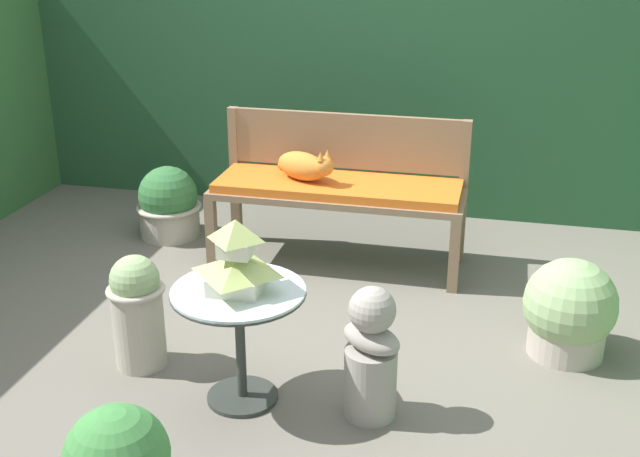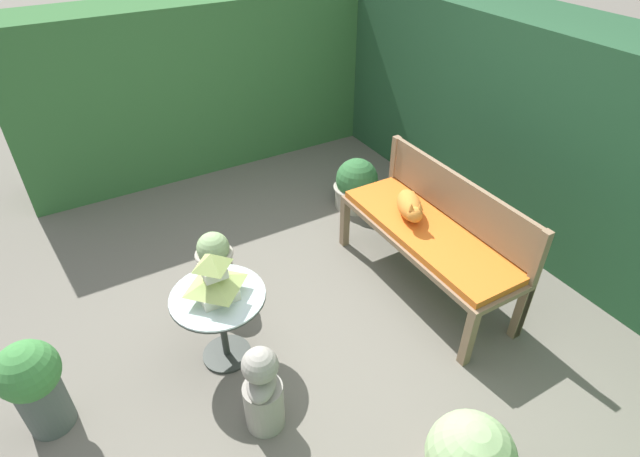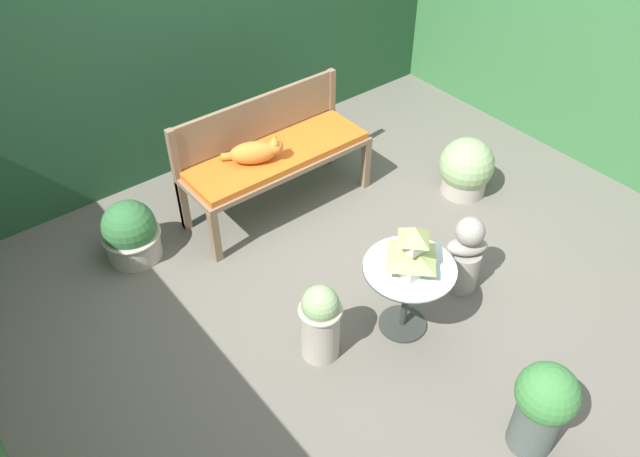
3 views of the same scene
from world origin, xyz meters
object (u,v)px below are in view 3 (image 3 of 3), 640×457
(garden_bust, at_px, (465,255))
(patio_table, at_px, (408,280))
(pagoda_birdhouse, at_px, (412,251))
(cat, at_px, (255,152))
(potted_plant_table_near, at_px, (131,233))
(garden_bench, at_px, (277,159))
(potted_plant_bench_left, at_px, (320,321))
(potted_plant_bench_right, at_px, (543,405))
(potted_plant_patio_mid, at_px, (466,169))

(garden_bust, bearing_deg, patio_table, -147.16)
(pagoda_birdhouse, bearing_deg, cat, 93.79)
(garden_bust, bearing_deg, cat, 145.40)
(patio_table, relative_size, potted_plant_table_near, 1.22)
(garden_bust, distance_m, potted_plant_table_near, 2.42)
(garden_bench, xyz_separation_m, cat, (-0.20, -0.01, 0.16))
(garden_bench, relative_size, potted_plant_bench_left, 2.67)
(pagoda_birdhouse, xyz_separation_m, garden_bust, (0.58, 0.02, -0.39))
(potted_plant_bench_left, bearing_deg, pagoda_birdhouse, -16.54)
(potted_plant_bench_right, xyz_separation_m, potted_plant_table_near, (-1.06, 2.82, -0.14))
(cat, height_order, potted_plant_patio_mid, cat)
(cat, xyz_separation_m, garden_bust, (0.68, -1.53, -0.33))
(cat, bearing_deg, garden_bench, 30.27)
(garden_bench, bearing_deg, garden_bust, -72.65)
(patio_table, bearing_deg, garden_bench, 86.39)
(potted_plant_patio_mid, xyz_separation_m, potted_plant_table_near, (-2.54, 1.00, -0.01))
(garden_bust, relative_size, potted_plant_bench_right, 0.96)
(cat, relative_size, patio_table, 0.69)
(cat, relative_size, potted_plant_table_near, 0.85)
(potted_plant_bench_right, relative_size, potted_plant_patio_mid, 1.28)
(garden_bust, bearing_deg, potted_plant_table_near, 165.44)
(garden_bench, distance_m, pagoda_birdhouse, 1.58)
(garden_bust, distance_m, potted_plant_patio_mid, 1.13)
(patio_table, xyz_separation_m, pagoda_birdhouse, (0.00, 0.00, 0.26))
(garden_bust, height_order, potted_plant_bench_right, potted_plant_bench_right)
(cat, distance_m, potted_plant_bench_right, 2.63)
(potted_plant_table_near, bearing_deg, cat, -11.60)
(potted_plant_bench_right, xyz_separation_m, potted_plant_patio_mid, (1.48, 1.82, -0.13))
(pagoda_birdhouse, relative_size, garden_bust, 0.53)
(potted_plant_table_near, relative_size, potted_plant_bench_left, 0.84)
(potted_plant_bench_right, distance_m, potted_plant_patio_mid, 2.35)
(patio_table, height_order, potted_plant_bench_left, potted_plant_bench_left)
(pagoda_birdhouse, distance_m, potted_plant_bench_right, 1.12)
(potted_plant_bench_right, distance_m, potted_plant_table_near, 3.02)
(potted_plant_bench_left, bearing_deg, patio_table, -16.54)
(potted_plant_table_near, bearing_deg, garden_bust, -45.91)
(garden_bench, xyz_separation_m, potted_plant_bench_left, (-0.67, -1.39, -0.17))
(patio_table, relative_size, potted_plant_patio_mid, 1.18)
(potted_plant_patio_mid, distance_m, potted_plant_bench_left, 2.10)
(pagoda_birdhouse, xyz_separation_m, potted_plant_bench_left, (-0.57, 0.17, -0.39))
(patio_table, height_order, potted_plant_bench_right, potted_plant_bench_right)
(potted_plant_table_near, bearing_deg, potted_plant_patio_mid, -21.42)
(cat, xyz_separation_m, potted_plant_bench_right, (0.06, -2.62, -0.26))
(garden_bench, bearing_deg, potted_plant_bench_left, -115.74)
(garden_bench, xyz_separation_m, pagoda_birdhouse, (-0.10, -1.56, 0.22))
(potted_plant_bench_right, distance_m, potted_plant_bench_left, 1.35)
(garden_bench, bearing_deg, pagoda_birdhouse, -93.61)
(potted_plant_bench_right, bearing_deg, pagoda_birdhouse, 87.92)
(pagoda_birdhouse, distance_m, potted_plant_bench_left, 0.71)
(potted_plant_bench_left, bearing_deg, potted_plant_bench_right, -66.69)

